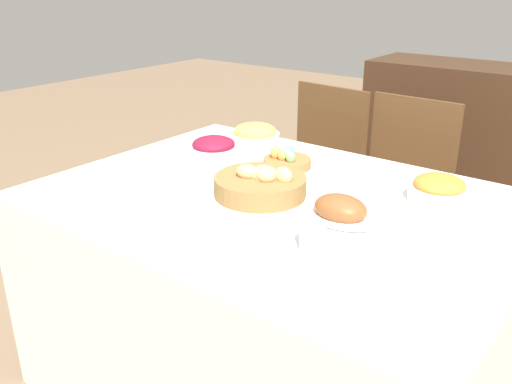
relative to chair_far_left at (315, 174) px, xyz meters
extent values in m
plane|color=#7F664C|center=(0.40, -0.90, -0.50)|extent=(12.00, 12.00, 0.00)
cube|color=silver|center=(0.40, -0.90, -0.11)|extent=(1.53, 1.13, 0.77)
cylinder|color=brown|center=(-0.22, -0.25, -0.28)|extent=(0.03, 0.03, 0.43)
cylinder|color=brown|center=(0.17, -0.29, -0.28)|extent=(0.03, 0.03, 0.43)
cylinder|color=brown|center=(-0.18, 0.13, -0.28)|extent=(0.03, 0.03, 0.43)
cylinder|color=brown|center=(0.20, 0.09, -0.28)|extent=(0.03, 0.03, 0.43)
cube|color=brown|center=(-0.01, -0.08, -0.05)|extent=(0.46, 0.46, 0.02)
cube|color=brown|center=(0.01, 0.12, 0.19)|extent=(0.42, 0.06, 0.47)
cylinder|color=brown|center=(0.24, -0.27, -0.28)|extent=(0.03, 0.03, 0.43)
cylinder|color=brown|center=(0.62, -0.28, -0.28)|extent=(0.03, 0.03, 0.43)
cylinder|color=brown|center=(0.25, 0.12, -0.28)|extent=(0.03, 0.03, 0.43)
cylinder|color=brown|center=(0.64, 0.11, -0.28)|extent=(0.03, 0.03, 0.43)
cube|color=brown|center=(0.44, -0.08, -0.05)|extent=(0.44, 0.44, 0.02)
cube|color=brown|center=(0.45, 0.12, 0.19)|extent=(0.42, 0.04, 0.47)
cube|color=#3D2616|center=(0.60, 0.83, -0.01)|extent=(1.35, 0.44, 0.98)
cylinder|color=olive|center=(0.34, -0.92, 0.30)|extent=(0.30, 0.30, 0.06)
ellipsoid|color=tan|center=(0.34, -0.92, 0.34)|extent=(0.08, 0.09, 0.05)
ellipsoid|color=tan|center=(0.38, -0.93, 0.35)|extent=(0.08, 0.07, 0.05)
ellipsoid|color=tan|center=(0.37, -0.92, 0.34)|extent=(0.11, 0.11, 0.06)
ellipsoid|color=tan|center=(0.31, -0.94, 0.35)|extent=(0.09, 0.07, 0.05)
ellipsoid|color=tan|center=(0.42, -0.89, 0.35)|extent=(0.09, 0.08, 0.06)
ellipsoid|color=tan|center=(0.35, -0.91, 0.34)|extent=(0.10, 0.10, 0.05)
cylinder|color=olive|center=(0.26, -0.64, 0.29)|extent=(0.18, 0.18, 0.03)
ellipsoid|color=#7FCC7A|center=(0.29, -0.66, 0.32)|extent=(0.04, 0.04, 0.05)
ellipsoid|color=#F29E4C|center=(0.25, -0.66, 0.32)|extent=(0.04, 0.04, 0.05)
ellipsoid|color=#7FCC7A|center=(0.21, -0.63, 0.32)|extent=(0.04, 0.04, 0.05)
ellipsoid|color=#F29E4C|center=(0.22, -0.66, 0.32)|extent=(0.04, 0.04, 0.05)
ellipsoid|color=#60B2E0|center=(0.26, -0.64, 0.32)|extent=(0.04, 0.04, 0.05)
ellipsoid|color=#60B2E0|center=(0.25, -0.61, 0.32)|extent=(0.04, 0.04, 0.05)
ellipsoid|color=white|center=(0.64, -0.92, 0.28)|extent=(0.25, 0.18, 0.01)
ellipsoid|color=brown|center=(0.64, -0.92, 0.30)|extent=(0.16, 0.12, 0.08)
cylinder|color=silver|center=(-0.01, -0.49, 0.30)|extent=(0.21, 0.21, 0.05)
ellipsoid|color=#F4DB4C|center=(-0.01, -0.49, 0.33)|extent=(0.18, 0.18, 0.06)
cylinder|color=white|center=(0.82, -0.61, 0.29)|extent=(0.19, 0.19, 0.05)
ellipsoid|color=orange|center=(0.82, -0.61, 0.33)|extent=(0.16, 0.16, 0.06)
cylinder|color=white|center=(0.01, -0.77, 0.30)|extent=(0.19, 0.19, 0.07)
ellipsoid|color=maroon|center=(0.01, -0.77, 0.35)|extent=(0.16, 0.16, 0.06)
cylinder|color=white|center=(0.42, -1.28, 0.28)|extent=(0.25, 0.25, 0.01)
cube|color=silver|center=(0.27, -1.28, 0.27)|extent=(0.02, 0.16, 0.00)
cube|color=silver|center=(0.57, -1.28, 0.27)|extent=(0.02, 0.16, 0.00)
cube|color=silver|center=(0.60, -1.28, 0.27)|extent=(0.02, 0.16, 0.00)
cylinder|color=silver|center=(0.68, -1.14, 0.31)|extent=(0.07, 0.07, 0.08)
cube|color=white|center=(0.13, -1.10, 0.29)|extent=(0.11, 0.07, 0.03)
camera|label=1|loc=(1.33, -2.23, 0.94)|focal=38.00mm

